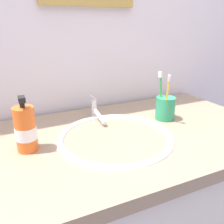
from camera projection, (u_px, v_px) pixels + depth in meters
tiled_wall_back at (88, 40)px, 1.11m from camera, size 2.40×0.04×2.40m
vanity_counter at (121, 222)px, 1.06m from camera, size 1.20×0.66×0.88m
sink_basin at (115, 148)px, 0.89m from camera, size 0.43×0.43×0.12m
faucet at (96, 111)px, 1.03m from camera, size 0.02×0.16×0.09m
toothbrush_cup at (165, 108)px, 1.03m from camera, size 0.08×0.08×0.10m
toothbrush_purple at (161, 92)px, 1.03m from camera, size 0.01×0.03×0.20m
toothbrush_yellow at (167, 96)px, 0.96m from camera, size 0.04×0.05×0.20m
toothbrush_green at (160, 92)px, 1.01m from camera, size 0.02×0.03×0.20m
soap_dispenser at (26, 130)px, 0.76m from camera, size 0.07×0.07×0.19m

